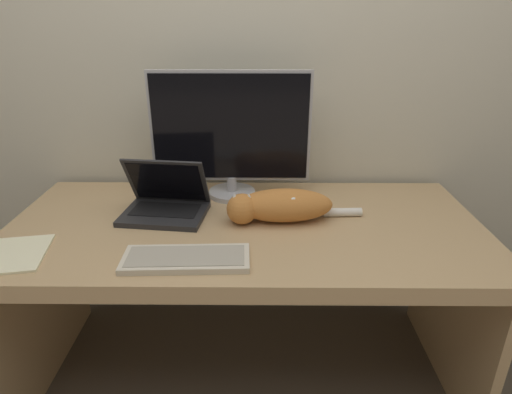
{
  "coord_description": "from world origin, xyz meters",
  "views": [
    {
      "loc": [
        0.05,
        -1.0,
        1.41
      ],
      "look_at": [
        0.04,
        0.36,
        0.82
      ],
      "focal_mm": 30.0,
      "sensor_mm": 36.0,
      "label": 1
    }
  ],
  "objects_px": {
    "laptop": "(165,203)",
    "external_keyboard": "(186,259)",
    "monitor": "(231,134)",
    "cat": "(279,205)"
  },
  "relations": [
    {
      "from": "laptop",
      "to": "external_keyboard",
      "type": "height_order",
      "value": "laptop"
    },
    {
      "from": "monitor",
      "to": "laptop",
      "type": "relative_size",
      "value": 1.94
    },
    {
      "from": "monitor",
      "to": "external_keyboard",
      "type": "xyz_separation_m",
      "value": [
        -0.11,
        -0.53,
        -0.25
      ]
    },
    {
      "from": "monitor",
      "to": "external_keyboard",
      "type": "height_order",
      "value": "monitor"
    },
    {
      "from": "monitor",
      "to": "external_keyboard",
      "type": "distance_m",
      "value": 0.59
    },
    {
      "from": "monitor",
      "to": "cat",
      "type": "relative_size",
      "value": 1.26
    },
    {
      "from": "laptop",
      "to": "cat",
      "type": "xyz_separation_m",
      "value": [
        0.43,
        -0.05,
        0.02
      ]
    },
    {
      "from": "monitor",
      "to": "cat",
      "type": "bearing_deg",
      "value": -52.17
    },
    {
      "from": "external_keyboard",
      "to": "cat",
      "type": "height_order",
      "value": "cat"
    },
    {
      "from": "external_keyboard",
      "to": "cat",
      "type": "xyz_separation_m",
      "value": [
        0.3,
        0.29,
        0.05
      ]
    }
  ]
}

